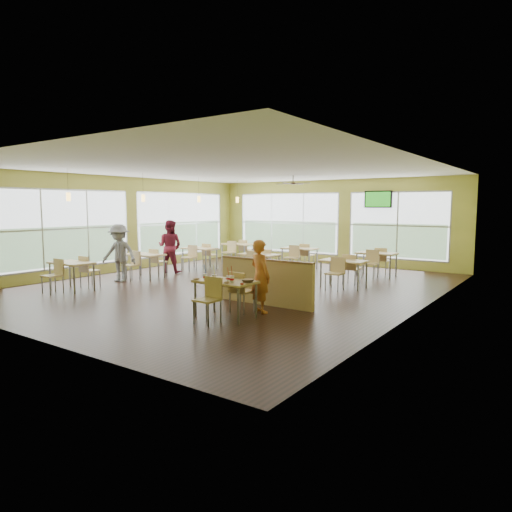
# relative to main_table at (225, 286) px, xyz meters

# --- Properties ---
(room) EXTENTS (12.00, 12.04, 3.20)m
(room) POSITION_rel_main_table_xyz_m (-2.00, 3.00, 0.97)
(room) COLOR black
(room) RESTS_ON ground
(window_bays) EXTENTS (9.24, 10.24, 2.38)m
(window_bays) POSITION_rel_main_table_xyz_m (-4.65, 6.08, 0.85)
(window_bays) COLOR white
(window_bays) RESTS_ON room
(main_table) EXTENTS (1.22, 1.52, 0.87)m
(main_table) POSITION_rel_main_table_xyz_m (0.00, 0.00, 0.00)
(main_table) COLOR tan
(main_table) RESTS_ON floor
(half_wall_divider) EXTENTS (2.40, 0.14, 1.04)m
(half_wall_divider) POSITION_rel_main_table_xyz_m (0.00, 1.45, -0.11)
(half_wall_divider) COLOR tan
(half_wall_divider) RESTS_ON floor
(dining_tables) EXTENTS (6.92, 8.72, 0.87)m
(dining_tables) POSITION_rel_main_table_xyz_m (-3.05, 4.71, -0.00)
(dining_tables) COLOR tan
(dining_tables) RESTS_ON floor
(pendant_lights) EXTENTS (0.11, 7.31, 0.86)m
(pendant_lights) POSITION_rel_main_table_xyz_m (-5.20, 3.68, 1.82)
(pendant_lights) COLOR #2D2119
(pendant_lights) RESTS_ON ceiling
(ceiling_fan) EXTENTS (1.25, 1.25, 0.29)m
(ceiling_fan) POSITION_rel_main_table_xyz_m (-2.00, 6.00, 2.32)
(ceiling_fan) COLOR #2D2119
(ceiling_fan) RESTS_ON ceiling
(tv_backwall) EXTENTS (1.00, 0.07, 0.60)m
(tv_backwall) POSITION_rel_main_table_xyz_m (-0.20, 8.90, 1.82)
(tv_backwall) COLOR black
(tv_backwall) RESTS_ON wall_back
(man_plaid) EXTENTS (0.65, 0.54, 1.53)m
(man_plaid) POSITION_rel_main_table_xyz_m (0.31, 0.77, 0.13)
(man_plaid) COLOR #CD4316
(man_plaid) RESTS_ON floor
(patron_maroon) EXTENTS (1.02, 0.90, 1.75)m
(patron_maroon) POSITION_rel_main_table_xyz_m (-5.38, 3.74, 0.24)
(patron_maroon) COLOR maroon
(patron_maroon) RESTS_ON floor
(patron_grey) EXTENTS (1.23, 0.94, 1.69)m
(patron_grey) POSITION_rel_main_table_xyz_m (-5.30, 1.62, 0.21)
(patron_grey) COLOR slate
(patron_grey) RESTS_ON floor
(cup_blue) EXTENTS (0.09, 0.09, 0.34)m
(cup_blue) POSITION_rel_main_table_xyz_m (-0.36, -0.20, 0.19)
(cup_blue) COLOR white
(cup_blue) RESTS_ON main_table
(cup_yellow) EXTENTS (0.10, 0.10, 0.35)m
(cup_yellow) POSITION_rel_main_table_xyz_m (-0.11, -0.21, 0.19)
(cup_yellow) COLOR white
(cup_yellow) RESTS_ON main_table
(cup_red_near) EXTENTS (0.08, 0.08, 0.30)m
(cup_red_near) POSITION_rel_main_table_xyz_m (0.11, -0.05, 0.18)
(cup_red_near) COLOR white
(cup_red_near) RESTS_ON main_table
(cup_red_far) EXTENTS (0.10, 0.10, 0.35)m
(cup_red_far) POSITION_rel_main_table_xyz_m (0.26, -0.12, 0.19)
(cup_red_far) COLOR white
(cup_red_far) RESTS_ON main_table
(food_basket) EXTENTS (0.25, 0.25, 0.06)m
(food_basket) POSITION_rel_main_table_xyz_m (0.48, 0.09, 0.15)
(food_basket) COLOR black
(food_basket) RESTS_ON main_table
(ketchup_cup) EXTENTS (0.07, 0.07, 0.03)m
(ketchup_cup) POSITION_rel_main_table_xyz_m (0.55, -0.19, 0.13)
(ketchup_cup) COLOR #951A00
(ketchup_cup) RESTS_ON main_table
(wrapper_left) EXTENTS (0.18, 0.17, 0.04)m
(wrapper_left) POSITION_rel_main_table_xyz_m (-0.54, -0.26, 0.14)
(wrapper_left) COLOR #9D714C
(wrapper_left) RESTS_ON main_table
(wrapper_mid) EXTENTS (0.21, 0.19, 0.04)m
(wrapper_mid) POSITION_rel_main_table_xyz_m (-0.00, 0.14, 0.14)
(wrapper_mid) COLOR #9D714C
(wrapper_mid) RESTS_ON main_table
(wrapper_right) EXTENTS (0.15, 0.14, 0.03)m
(wrapper_right) POSITION_rel_main_table_xyz_m (0.22, -0.23, 0.14)
(wrapper_right) COLOR #9D714C
(wrapper_right) RESTS_ON main_table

